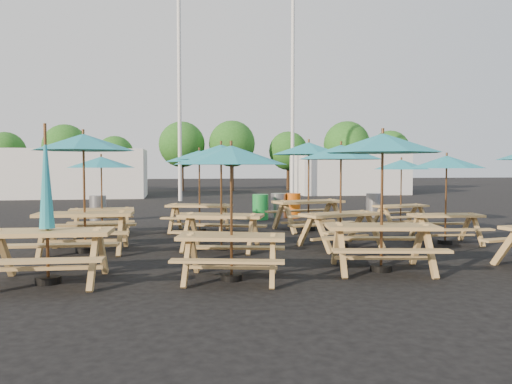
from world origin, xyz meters
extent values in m
plane|color=black|center=(0.00, 0.00, 0.00)|extent=(120.00, 120.00, 0.00)
cube|color=#B0854E|center=(-4.22, -4.23, 0.80)|extent=(1.98, 0.83, 0.07)
cube|color=#B0854E|center=(-4.25, -4.94, 0.49)|extent=(1.96, 0.35, 0.04)
cube|color=#B0854E|center=(-4.19, -3.51, 0.49)|extent=(1.96, 0.35, 0.04)
cylinder|color=black|center=(-4.22, -4.23, 0.05)|extent=(0.39, 0.39, 0.11)
cylinder|color=brown|center=(-4.22, -4.23, 1.25)|extent=(0.05, 0.05, 2.49)
cone|color=teal|center=(-4.22, -4.23, 1.68)|extent=(0.24, 0.24, 1.63)
cube|color=#B0854E|center=(-4.15, -1.38, 0.82)|extent=(2.00, 0.81, 0.07)
cube|color=#B0854E|center=(-4.16, -2.11, 0.50)|extent=(1.99, 0.31, 0.04)
cube|color=#B0854E|center=(-4.14, -0.66, 0.50)|extent=(1.99, 0.31, 0.04)
cylinder|color=black|center=(-4.15, -1.38, 0.06)|extent=(0.40, 0.40, 0.11)
cylinder|color=brown|center=(-4.15, -1.38, 1.27)|extent=(0.05, 0.05, 2.53)
cone|color=teal|center=(-4.15, -1.38, 2.34)|extent=(2.15, 2.15, 0.35)
cube|color=#B0854E|center=(-4.18, 1.30, 0.68)|extent=(1.70, 0.80, 0.05)
cube|color=#B0854E|center=(-4.12, 0.70, 0.41)|extent=(1.66, 0.39, 0.04)
cube|color=#B0854E|center=(-4.23, 1.90, 0.41)|extent=(1.66, 0.39, 0.04)
cylinder|color=black|center=(-4.18, 1.30, 0.05)|extent=(0.33, 0.33, 0.09)
cylinder|color=brown|center=(-4.18, 1.30, 1.05)|extent=(0.04, 0.04, 2.10)
cone|color=teal|center=(-4.18, 1.30, 1.94)|extent=(1.92, 1.92, 0.29)
cube|color=#B0854E|center=(-1.37, -4.47, 0.70)|extent=(1.81, 1.02, 0.06)
cube|color=#B0854E|center=(-1.50, -5.08, 0.43)|extent=(1.72, 0.60, 0.04)
cube|color=#B0854E|center=(-1.23, -3.86, 0.43)|extent=(1.72, 0.60, 0.04)
cylinder|color=black|center=(-1.37, -4.47, 0.05)|extent=(0.34, 0.34, 0.09)
cylinder|color=brown|center=(-1.37, -4.47, 1.09)|extent=(0.04, 0.04, 2.18)
cone|color=teal|center=(-1.37, -4.47, 2.01)|extent=(2.17, 2.17, 0.30)
cube|color=#B0854E|center=(-1.26, -1.51, 0.75)|extent=(1.94, 1.24, 0.06)
cube|color=#B0854E|center=(-1.47, -2.14, 0.45)|extent=(1.80, 0.81, 0.04)
cube|color=#B0854E|center=(-1.05, -0.87, 0.45)|extent=(1.80, 0.81, 0.04)
cylinder|color=black|center=(-1.26, -1.51, 0.05)|extent=(0.36, 0.36, 0.10)
cylinder|color=brown|center=(-1.26, -1.51, 1.16)|extent=(0.04, 0.04, 2.32)
cone|color=teal|center=(-1.26, -1.51, 2.14)|extent=(2.44, 2.44, 0.32)
cube|color=#B0854E|center=(-1.59, 1.50, 0.73)|extent=(1.91, 1.15, 0.06)
cube|color=#B0854E|center=(-1.76, 0.87, 0.45)|extent=(1.79, 0.72, 0.04)
cube|color=#B0854E|center=(-1.41, 2.13, 0.45)|extent=(1.79, 0.72, 0.04)
cylinder|color=black|center=(-1.59, 1.50, 0.05)|extent=(0.36, 0.36, 0.10)
cylinder|color=brown|center=(-1.59, 1.50, 1.14)|extent=(0.04, 0.04, 2.28)
cone|color=teal|center=(-1.59, 1.50, 2.10)|extent=(2.34, 2.34, 0.32)
cube|color=#B0854E|center=(1.29, -4.19, 0.78)|extent=(1.99, 1.05, 0.06)
cube|color=#B0854E|center=(1.17, -4.87, 0.47)|extent=(1.91, 0.58, 0.04)
cube|color=#B0854E|center=(1.41, -3.51, 0.47)|extent=(1.91, 0.58, 0.04)
cylinder|color=black|center=(1.29, -4.19, 0.05)|extent=(0.38, 0.38, 0.11)
cylinder|color=brown|center=(1.29, -4.19, 1.21)|extent=(0.05, 0.05, 2.42)
cone|color=teal|center=(1.29, -4.19, 2.23)|extent=(2.33, 2.33, 0.34)
cube|color=#B0854E|center=(1.42, -1.63, 0.75)|extent=(1.95, 1.25, 0.06)
cube|color=#B0854E|center=(1.64, -2.26, 0.46)|extent=(1.81, 0.82, 0.04)
cube|color=#B0854E|center=(1.21, -0.99, 0.46)|extent=(1.81, 0.82, 0.04)
cylinder|color=black|center=(1.42, -1.63, 0.05)|extent=(0.36, 0.36, 0.10)
cylinder|color=brown|center=(1.42, -1.63, 1.16)|extent=(0.04, 0.04, 2.33)
cone|color=teal|center=(1.42, -1.63, 2.14)|extent=(2.46, 2.46, 0.32)
cube|color=#B0854E|center=(1.51, 1.41, 0.81)|extent=(2.10, 1.20, 0.07)
cube|color=#B0854E|center=(1.67, 0.71, 0.49)|extent=(1.99, 0.72, 0.04)
cube|color=#B0854E|center=(1.34, 2.12, 0.49)|extent=(1.99, 0.72, 0.04)
cylinder|color=black|center=(1.51, 1.41, 0.05)|extent=(0.40, 0.40, 0.11)
cylinder|color=brown|center=(1.51, 1.41, 1.26)|extent=(0.05, 0.05, 2.53)
cone|color=teal|center=(1.51, 1.41, 2.33)|extent=(2.53, 2.53, 0.35)
cube|color=#B0854E|center=(4.03, -1.54, 0.67)|extent=(1.69, 0.79, 0.05)
cube|color=#B0854E|center=(3.98, -2.13, 0.41)|extent=(1.65, 0.38, 0.04)
cube|color=#B0854E|center=(4.09, -0.94, 0.41)|extent=(1.65, 0.38, 0.04)
cylinder|color=black|center=(4.03, -1.54, 0.05)|extent=(0.33, 0.33, 0.09)
cylinder|color=brown|center=(4.03, -1.54, 1.05)|extent=(0.04, 0.04, 2.10)
cone|color=teal|center=(4.03, -1.54, 1.93)|extent=(1.90, 1.90, 0.29)
cube|color=#B0854E|center=(4.31, 1.42, 0.66)|extent=(1.69, 0.94, 0.05)
cube|color=#B0854E|center=(4.44, 0.85, 0.40)|extent=(1.61, 0.55, 0.04)
cube|color=#B0854E|center=(4.19, 1.99, 0.40)|extent=(1.61, 0.55, 0.04)
cylinder|color=black|center=(4.31, 1.42, 0.04)|extent=(0.32, 0.32, 0.09)
cylinder|color=brown|center=(4.31, 1.42, 1.02)|extent=(0.04, 0.04, 2.04)
cone|color=teal|center=(4.31, 1.42, 1.88)|extent=(2.02, 2.02, 0.28)
cylinder|color=gray|center=(-4.77, 4.59, 0.43)|extent=(0.54, 0.54, 0.86)
cylinder|color=#178332|center=(0.62, 4.40, 0.43)|extent=(0.54, 0.54, 0.86)
cylinder|color=gray|center=(1.35, 4.84, 0.43)|extent=(0.54, 0.54, 0.86)
cylinder|color=#D6580C|center=(1.87, 4.85, 0.43)|extent=(0.54, 0.54, 0.86)
cylinder|color=gray|center=(4.71, 4.40, 0.43)|extent=(0.54, 0.54, 0.86)
cylinder|color=silver|center=(-2.00, 14.00, 6.00)|extent=(0.20, 0.20, 12.00)
cylinder|color=silver|center=(4.50, 16.00, 6.00)|extent=(0.20, 0.20, 12.00)
cube|color=silver|center=(-8.00, 18.00, 1.40)|extent=(8.00, 4.00, 2.80)
cube|color=silver|center=(9.00, 19.00, 1.30)|extent=(7.00, 4.00, 2.60)
cylinder|color=#382314|center=(-14.07, 25.25, 0.96)|extent=(0.24, 0.24, 1.92)
sphere|color=#1E5919|center=(-14.07, 25.25, 2.84)|extent=(2.80, 2.80, 2.80)
cylinder|color=#382314|center=(-9.74, 23.90, 1.07)|extent=(0.24, 0.24, 2.14)
sphere|color=#1E5919|center=(-9.74, 23.90, 3.16)|extent=(3.11, 3.11, 3.11)
cylinder|color=#382314|center=(-6.39, 23.65, 0.89)|extent=(0.24, 0.24, 1.78)
sphere|color=#1E5919|center=(-6.39, 23.65, 2.63)|extent=(2.59, 2.59, 2.59)
cylinder|color=#382314|center=(-1.75, 24.72, 1.16)|extent=(0.24, 0.24, 2.31)
sphere|color=#1E5919|center=(-1.75, 24.72, 3.41)|extent=(3.36, 3.36, 3.36)
cylinder|color=#382314|center=(1.90, 24.26, 1.17)|extent=(0.24, 0.24, 2.35)
sphere|color=#1E5919|center=(1.90, 24.26, 3.47)|extent=(3.41, 3.41, 3.41)
cylinder|color=#382314|center=(6.22, 24.67, 1.01)|extent=(0.24, 0.24, 2.02)
sphere|color=#1E5919|center=(6.22, 24.67, 2.98)|extent=(2.94, 2.94, 2.94)
cylinder|color=#382314|center=(10.23, 22.90, 1.16)|extent=(0.24, 0.24, 2.32)
sphere|color=#1E5919|center=(10.23, 22.90, 3.43)|extent=(3.38, 3.38, 3.38)
cylinder|color=#382314|center=(13.63, 22.92, 1.02)|extent=(0.24, 0.24, 2.03)
sphere|color=#1E5919|center=(13.63, 22.92, 3.00)|extent=(2.95, 2.95, 2.95)
camera|label=1|loc=(-2.24, -12.35, 1.84)|focal=35.00mm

